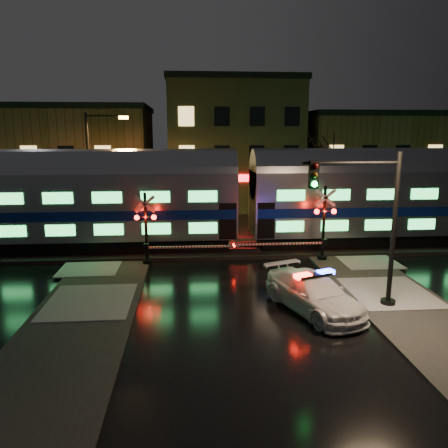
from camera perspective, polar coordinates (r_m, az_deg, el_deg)
The scene contains 13 objects.
ground at distance 21.93m, azimuth 1.58°, elevation -6.96°, with size 120.00×120.00×0.00m, color black.
ballast at distance 26.66m, azimuth 0.43°, elevation -3.26°, with size 90.00×4.20×0.24m, color black.
sidewalk_left at distance 16.77m, azimuth -19.32°, elevation -13.59°, with size 4.00×20.00×0.12m, color #2D2D2D.
sidewalk_right at distance 18.45m, azimuth 24.74°, elevation -11.65°, with size 4.00×20.00×0.12m, color #2D2D2D.
building_left at distance 44.04m, azimuth -18.90°, elevation 7.89°, with size 14.00×10.00×9.00m, color brown.
building_mid at distance 43.36m, azimuth 1.05°, elevation 10.12°, with size 12.00×11.00×11.50m, color brown.
building_right at distance 46.09m, azimuth 17.56°, elevation 7.81°, with size 12.00×10.00×8.50m, color brown.
train at distance 26.10m, azimuth 2.61°, elevation 3.72°, with size 51.00×3.12×5.92m.
police_car at distance 18.11m, azimuth 11.61°, elevation -8.86°, with size 3.70×5.48×1.64m.
crossing_signal_right at distance 24.58m, azimuth 12.13°, elevation -0.90°, with size 5.99×0.67×4.24m.
crossing_signal_left at distance 23.65m, azimuth -9.27°, elevation -1.57°, with size 5.62×0.65×3.98m.
traffic_light at distance 18.18m, azimuth 18.54°, elevation -0.48°, with size 4.12×0.72×6.37m.
streetlight at distance 30.38m, azimuth -16.68°, elevation 7.09°, with size 2.79×0.29×8.34m.
Camera 1 is at (-2.27, -20.63, 7.09)m, focal length 35.00 mm.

